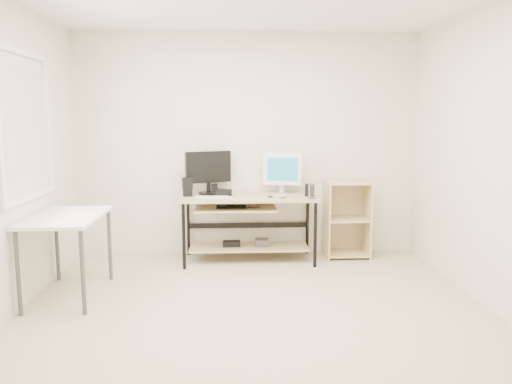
{
  "coord_description": "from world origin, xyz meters",
  "views": [
    {
      "loc": [
        -0.19,
        -3.87,
        1.61
      ],
      "look_at": [
        0.06,
        1.3,
        0.85
      ],
      "focal_mm": 35.0,
      "sensor_mm": 36.0,
      "label": 1
    }
  ],
  "objects_px": {
    "side_table": "(67,224)",
    "shelf_unit": "(346,218)",
    "audio_controller": "(214,190)",
    "black_monitor": "(208,170)",
    "white_imac": "(282,170)",
    "desk": "(247,214)"
  },
  "relations": [
    {
      "from": "desk",
      "to": "black_monitor",
      "type": "xyz_separation_m",
      "value": [
        -0.43,
        0.15,
        0.49
      ]
    },
    {
      "from": "audio_controller",
      "to": "side_table",
      "type": "bearing_deg",
      "value": -145.96
    },
    {
      "from": "side_table",
      "to": "black_monitor",
      "type": "relative_size",
      "value": 1.94
    },
    {
      "from": "desk",
      "to": "audio_controller",
      "type": "xyz_separation_m",
      "value": [
        -0.36,
        0.01,
        0.28
      ]
    },
    {
      "from": "side_table",
      "to": "audio_controller",
      "type": "relative_size",
      "value": 7.15
    },
    {
      "from": "side_table",
      "to": "shelf_unit",
      "type": "height_order",
      "value": "shelf_unit"
    },
    {
      "from": "shelf_unit",
      "to": "black_monitor",
      "type": "height_order",
      "value": "black_monitor"
    },
    {
      "from": "desk",
      "to": "side_table",
      "type": "height_order",
      "value": "same"
    },
    {
      "from": "desk",
      "to": "audio_controller",
      "type": "height_order",
      "value": "audio_controller"
    },
    {
      "from": "side_table",
      "to": "white_imac",
      "type": "bearing_deg",
      "value": 30.58
    },
    {
      "from": "shelf_unit",
      "to": "audio_controller",
      "type": "relative_size",
      "value": 6.43
    },
    {
      "from": "side_table",
      "to": "black_monitor",
      "type": "bearing_deg",
      "value": 44.75
    },
    {
      "from": "desk",
      "to": "shelf_unit",
      "type": "xyz_separation_m",
      "value": [
        1.18,
        0.16,
        -0.09
      ]
    },
    {
      "from": "black_monitor",
      "to": "side_table",
      "type": "bearing_deg",
      "value": -159.12
    },
    {
      "from": "desk",
      "to": "shelf_unit",
      "type": "height_order",
      "value": "shelf_unit"
    },
    {
      "from": "desk",
      "to": "white_imac",
      "type": "bearing_deg",
      "value": 21.49
    },
    {
      "from": "side_table",
      "to": "white_imac",
      "type": "xyz_separation_m",
      "value": [
        2.07,
        1.22,
        0.35
      ]
    },
    {
      "from": "desk",
      "to": "shelf_unit",
      "type": "bearing_deg",
      "value": 7.77
    },
    {
      "from": "black_monitor",
      "to": "white_imac",
      "type": "height_order",
      "value": "black_monitor"
    },
    {
      "from": "audio_controller",
      "to": "shelf_unit",
      "type": "bearing_deg",
      "value": 0.08
    },
    {
      "from": "shelf_unit",
      "to": "white_imac",
      "type": "height_order",
      "value": "white_imac"
    },
    {
      "from": "desk",
      "to": "black_monitor",
      "type": "relative_size",
      "value": 2.91
    }
  ]
}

